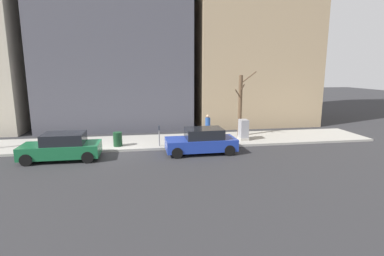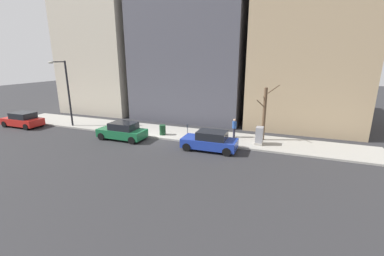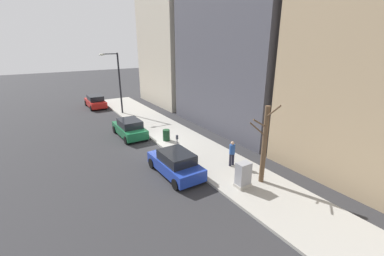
{
  "view_description": "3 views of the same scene",
  "coord_description": "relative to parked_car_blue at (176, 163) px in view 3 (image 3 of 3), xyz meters",
  "views": [
    {
      "loc": [
        -18.24,
        -2.07,
        4.98
      ],
      "look_at": [
        -0.22,
        -4.98,
        1.4
      ],
      "focal_mm": 28.0,
      "sensor_mm": 36.0,
      "label": 1
    },
    {
      "loc": [
        -19.04,
        -10.86,
        6.87
      ],
      "look_at": [
        -0.17,
        -3.62,
        1.37
      ],
      "focal_mm": 24.0,
      "sensor_mm": 36.0,
      "label": 2
    },
    {
      "loc": [
        -7.68,
        -17.88,
        7.76
      ],
      "look_at": [
        1.78,
        -2.84,
        1.76
      ],
      "focal_mm": 24.0,
      "sensor_mm": 36.0,
      "label": 3
    }
  ],
  "objects": [
    {
      "name": "parked_car_blue",
      "position": [
        0.0,
        0.0,
        0.0
      ],
      "size": [
        1.99,
        4.23,
        1.52
      ],
      "rotation": [
        0.0,
        0.0,
        0.02
      ],
      "color": "#1E389E",
      "rests_on": "ground"
    },
    {
      "name": "trash_bin",
      "position": [
        1.94,
        5.09,
        -0.14
      ],
      "size": [
        0.56,
        0.56,
        0.9
      ],
      "primitive_type": "cylinder",
      "color": "#14381E",
      "rests_on": "sidewalk"
    },
    {
      "name": "utility_box",
      "position": [
        2.34,
        -3.41,
        0.11
      ],
      "size": [
        0.83,
        0.61,
        1.43
      ],
      "color": "#A8A399",
      "rests_on": "sidewalk"
    },
    {
      "name": "sidewalk",
      "position": [
        3.04,
        5.44,
        -0.66
      ],
      "size": [
        4.0,
        36.0,
        0.15
      ],
      "primitive_type": "cube",
      "color": "#9E9B93",
      "rests_on": "ground"
    },
    {
      "name": "parking_meter",
      "position": [
        1.49,
        2.47,
        0.24
      ],
      "size": [
        0.14,
        0.1,
        1.35
      ],
      "color": "slate",
      "rests_on": "sidewalk"
    },
    {
      "name": "pedestrian_near_meter",
      "position": [
        3.49,
        -1.13,
        0.35
      ],
      "size": [
        0.4,
        0.36,
        1.66
      ],
      "rotation": [
        0.0,
        0.0,
        0.07
      ],
      "color": "#1E1E2D",
      "rests_on": "sidewalk"
    },
    {
      "name": "ground_plane",
      "position": [
        1.04,
        5.44,
        -0.74
      ],
      "size": [
        120.0,
        120.0,
        0.0
      ],
      "primitive_type": "plane",
      "color": "#2B2B2D"
    },
    {
      "name": "office_block_center",
      "position": [
        12.76,
        5.58,
        7.46
      ],
      "size": [
        12.43,
        12.43,
        16.38
      ],
      "primitive_type": "cube",
      "color": "#4C4C56",
      "rests_on": "ground"
    },
    {
      "name": "office_tower_right",
      "position": [
        11.38,
        17.66,
        9.42
      ],
      "size": [
        9.68,
        9.68,
        20.31
      ],
      "primitive_type": "cube",
      "color": "#BCB29E",
      "rests_on": "ground"
    },
    {
      "name": "parked_car_red",
      "position": [
        -0.23,
        20.14,
        0.0
      ],
      "size": [
        1.94,
        4.21,
        1.52
      ],
      "rotation": [
        0.0,
        0.0,
        0.01
      ],
      "color": "red",
      "rests_on": "ground"
    },
    {
      "name": "streetlamp",
      "position": [
        1.32,
        15.37,
        3.28
      ],
      "size": [
        1.97,
        0.32,
        6.5
      ],
      "color": "black",
      "rests_on": "sidewalk"
    },
    {
      "name": "bare_tree",
      "position": [
        3.62,
        -3.56,
        1.72
      ],
      "size": [
        1.1,
        1.67,
        4.74
      ],
      "color": "brown",
      "rests_on": "sidewalk"
    },
    {
      "name": "parked_car_green",
      "position": [
        -0.11,
        7.95,
        0.0
      ],
      "size": [
        1.94,
        4.21,
        1.52
      ],
      "rotation": [
        0.0,
        0.0,
        0.0
      ],
      "color": "#196038",
      "rests_on": "ground"
    }
  ]
}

